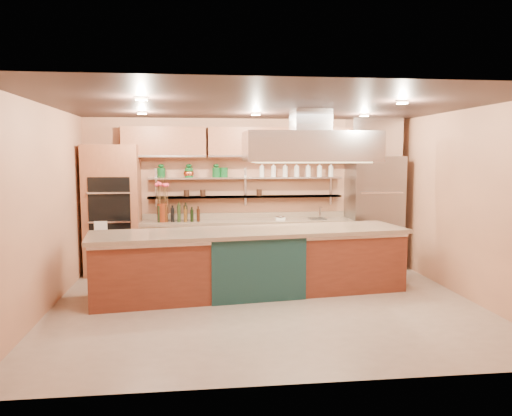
{
  "coord_description": "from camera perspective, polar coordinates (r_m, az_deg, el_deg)",
  "views": [
    {
      "loc": [
        -0.98,
        -6.86,
        2.12
      ],
      "look_at": [
        -0.03,
        1.0,
        1.28
      ],
      "focal_mm": 35.0,
      "sensor_mm": 36.0,
      "label": 1
    }
  ],
  "objects": [
    {
      "name": "oil_bottle_cluster",
      "position": [
        9.07,
        -8.79,
        -0.73
      ],
      "size": [
        0.84,
        0.41,
        0.26
      ],
      "primitive_type": "cube",
      "rotation": [
        0.0,
        0.0,
        -0.23
      ],
      "color": "black",
      "rests_on": "back_counter"
    },
    {
      "name": "flower_vase",
      "position": [
        9.08,
        -10.64,
        -0.53
      ],
      "size": [
        0.21,
        0.21,
        0.33
      ],
      "primitive_type": "cylinder",
      "rotation": [
        0.0,
        0.0,
        0.15
      ],
      "color": "#60210E",
      "rests_on": "back_counter"
    },
    {
      "name": "wall_shelf_lower",
      "position": [
        9.31,
        -1.16,
        1.3
      ],
      "size": [
        3.6,
        0.26,
        0.03
      ],
      "primitive_type": "cube",
      "color": "silver",
      "rests_on": "wall_back"
    },
    {
      "name": "wall_shelf_upper",
      "position": [
        9.28,
        -1.16,
        3.46
      ],
      "size": [
        3.6,
        0.26,
        0.03
      ],
      "primitive_type": "cube",
      "color": "silver",
      "rests_on": "wall_back"
    },
    {
      "name": "island",
      "position": [
        7.69,
        -0.52,
        -6.16
      ],
      "size": [
        4.81,
        1.6,
        0.98
      ],
      "primitive_type": "cube",
      "rotation": [
        0.0,
        0.0,
        0.12
      ],
      "color": "brown",
      "rests_on": "floor"
    },
    {
      "name": "wall_back",
      "position": [
        9.44,
        -0.94,
        1.67
      ],
      "size": [
        6.0,
        0.04,
        2.8
      ],
      "primitive_type": "cube",
      "color": "#B77A56",
      "rests_on": "floor"
    },
    {
      "name": "upper_cabinets",
      "position": [
        9.23,
        -0.83,
        7.48
      ],
      "size": [
        4.6,
        0.36,
        0.55
      ],
      "primitive_type": "cube",
      "color": "#955436",
      "rests_on": "wall_back"
    },
    {
      "name": "copper_kettle",
      "position": [
        9.23,
        -7.76,
        3.92
      ],
      "size": [
        0.22,
        0.22,
        0.14
      ],
      "primitive_type": "ellipsoid",
      "rotation": [
        0.0,
        0.0,
        0.3
      ],
      "color": "#CB512E",
      "rests_on": "wall_shelf_upper"
    },
    {
      "name": "wall_right",
      "position": [
        7.96,
        23.11,
        0.38
      ],
      "size": [
        0.04,
        5.0,
        2.8
      ],
      "primitive_type": "cube",
      "color": "#B77A56",
      "rests_on": "floor"
    },
    {
      "name": "kitchen_scale",
      "position": [
        9.21,
        2.77,
        -1.08
      ],
      "size": [
        0.2,
        0.17,
        0.1
      ],
      "primitive_type": "cube",
      "rotation": [
        0.0,
        0.0,
        0.29
      ],
      "color": "silver",
      "rests_on": "back_counter"
    },
    {
      "name": "floor",
      "position": [
        7.25,
        1.18,
        -11.04
      ],
      "size": [
        6.0,
        5.0,
        0.02
      ],
      "primitive_type": "cube",
      "color": "gray",
      "rests_on": "ground"
    },
    {
      "name": "wall_front",
      "position": [
        4.52,
        5.68,
        -3.12
      ],
      "size": [
        6.0,
        0.04,
        2.8
      ],
      "primitive_type": "cube",
      "color": "#B77A56",
      "rests_on": "floor"
    },
    {
      "name": "bar_faucet",
      "position": [
        9.46,
        7.32,
        -0.53
      ],
      "size": [
        0.03,
        0.03,
        0.23
      ],
      "primitive_type": "cylinder",
      "rotation": [
        0.0,
        0.0,
        0.1
      ],
      "color": "silver",
      "rests_on": "back_counter"
    },
    {
      "name": "back_counter",
      "position": [
        9.25,
        -1.04,
        -4.25
      ],
      "size": [
        3.84,
        0.64,
        0.93
      ],
      "primitive_type": "cube",
      "color": "tan",
      "rests_on": "floor"
    },
    {
      "name": "ceiling_downlights",
      "position": [
        7.15,
        1.0,
        11.27
      ],
      "size": [
        4.0,
        2.8,
        0.02
      ],
      "primitive_type": "cube",
      "color": "#FFE5A5",
      "rests_on": "ceiling"
    },
    {
      "name": "range_hood",
      "position": [
        7.67,
        6.21,
        6.99
      ],
      "size": [
        2.0,
        1.0,
        0.45
      ],
      "primitive_type": "cube",
      "color": "silver",
      "rests_on": "ceiling"
    },
    {
      "name": "oven_stack",
      "position": [
        9.21,
        -16.07,
        -0.23
      ],
      "size": [
        0.95,
        0.64,
        2.3
      ],
      "primitive_type": "cube",
      "color": "#955436",
      "rests_on": "floor"
    },
    {
      "name": "green_canister",
      "position": [
        9.25,
        -3.7,
        4.08
      ],
      "size": [
        0.18,
        0.18,
        0.18
      ],
      "primitive_type": "cylinder",
      "rotation": [
        0.0,
        0.0,
        -0.23
      ],
      "color": "#0F461B",
      "rests_on": "wall_shelf_upper"
    },
    {
      "name": "wall_left",
      "position": [
        7.19,
        -23.21,
        -0.19
      ],
      "size": [
        0.04,
        5.0,
        2.8
      ],
      "primitive_type": "cube",
      "color": "#B77A56",
      "rests_on": "floor"
    },
    {
      "name": "ceiling",
      "position": [
        6.96,
        1.23,
        11.66
      ],
      "size": [
        6.0,
        5.0,
        0.02
      ],
      "primitive_type": "cube",
      "color": "black",
      "rests_on": "wall_back"
    },
    {
      "name": "refrigerator",
      "position": [
        9.65,
        13.31,
        -0.48
      ],
      "size": [
        0.95,
        0.72,
        2.1
      ],
      "primitive_type": "cube",
      "color": "gray",
      "rests_on": "floor"
    }
  ]
}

